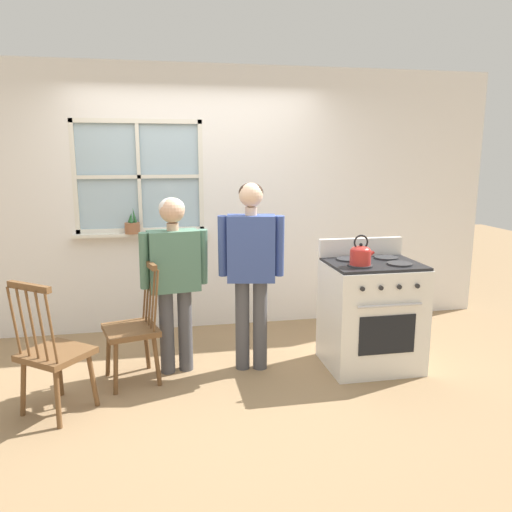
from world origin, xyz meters
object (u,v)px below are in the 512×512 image
Objects in this scene: person_elderly_left at (174,268)px; chair_by_window at (53,354)px; stove at (371,313)px; chair_near_wall at (134,329)px; person_teen_center at (251,259)px; potted_plant at (132,226)px; kettle at (361,254)px.

chair_by_window is at bearing -156.83° from person_elderly_left.
chair_by_window is 2.55m from stove.
chair_near_wall is 0.62× the size of person_teen_center.
stove is 2.47m from potted_plant.
chair_near_wall is at bearing -166.45° from person_teen_center.
chair_near_wall is at bearing -169.63° from person_elderly_left.
kettle is 2.31m from potted_plant.
stove is (2.53, 0.35, 0.03)m from chair_by_window.
person_elderly_left is at bearing -109.74° from chair_by_window.
person_teen_center is 6.12× the size of potted_plant.
person_teen_center is (0.97, 0.05, 0.52)m from chair_near_wall.
stove reaches higher than chair_by_window.
chair_by_window is at bearing -65.61° from chair_near_wall.
chair_by_window is 1.00× the size of chair_near_wall.
stove is 4.16× the size of potted_plant.
chair_by_window and chair_near_wall have the same top height.
person_elderly_left is at bearing -175.60° from person_teen_center.
chair_by_window is 1.80m from potted_plant.
person_teen_center is (0.63, -0.07, 0.06)m from person_elderly_left.
person_elderly_left reaches higher than kettle.
chair_by_window is 0.91× the size of stove.
chair_by_window is 2.44m from kettle.
chair_by_window is at bearing -174.66° from kettle.
person_teen_center is at bearing 78.55° from chair_near_wall.
kettle is at bearing -136.64° from chair_by_window.
stove is at bearing -31.38° from potted_plant.
person_elderly_left is (0.34, 0.12, 0.46)m from chair_near_wall.
person_elderly_left is at bearing 94.84° from chair_near_wall.
kettle is (0.85, -0.26, 0.06)m from person_teen_center.
potted_plant is (-0.03, 1.16, 0.67)m from chair_near_wall.
chair_by_window is at bearing -151.84° from person_teen_center.
stove is at bearing -15.82° from person_elderly_left.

